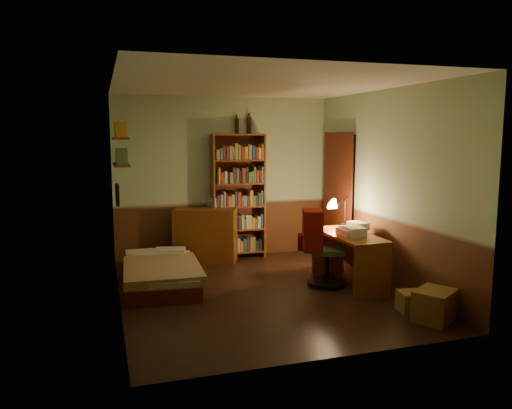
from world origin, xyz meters
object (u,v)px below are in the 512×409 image
object	(u,v)px
bed	(161,266)
desk_lamp	(345,204)
mini_stereo	(217,202)
cardboard_box_b	(414,302)
office_chair	(327,248)
bookshelf	(238,197)
desk	(349,259)
cardboard_box_a	(435,305)
dresser	(206,235)

from	to	relation	value
bed	desk_lamp	bearing A→B (deg)	3.42
mini_stereo	cardboard_box_b	bearing A→B (deg)	-85.24
desk_lamp	office_chair	bearing A→B (deg)	-132.36
bookshelf	cardboard_box_b	distance (m)	3.40
desk	cardboard_box_b	size ratio (longest dim) A/B	3.90
bed	desk	world-z (taller)	desk
mini_stereo	office_chair	distance (m)	2.18
cardboard_box_b	cardboard_box_a	bearing A→B (deg)	-80.15
desk_lamp	cardboard_box_b	bearing A→B (deg)	-90.78
desk_lamp	bookshelf	bearing A→B (deg)	137.45
dresser	desk	xyz separation A→B (m)	(1.58, -1.78, -0.08)
cardboard_box_a	desk	bearing A→B (deg)	100.15
dresser	mini_stereo	bearing A→B (deg)	52.45
mini_stereo	desk_lamp	world-z (taller)	desk_lamp
bookshelf	cardboard_box_b	xyz separation A→B (m)	(1.23, -3.04, -0.89)
bookshelf	cardboard_box_a	distance (m)	3.67
mini_stereo	cardboard_box_a	size ratio (longest dim) A/B	0.62
bed	desk	bearing A→B (deg)	-11.58
office_chair	bed	bearing A→B (deg)	-178.58
dresser	desk	bearing A→B (deg)	-25.54
bed	desk_lamp	distance (m)	2.78
bed	bookshelf	world-z (taller)	bookshelf
desk_lamp	desk	bearing A→B (deg)	-111.54
dresser	cardboard_box_a	world-z (taller)	dresser
dresser	cardboard_box_a	distance (m)	3.75
bookshelf	office_chair	size ratio (longest dim) A/B	1.99
office_chair	cardboard_box_a	bearing A→B (deg)	-50.62
mini_stereo	desk_lamp	size ratio (longest dim) A/B	0.45
dresser	mini_stereo	size ratio (longest dim) A/B	3.43
bed	dresser	distance (m)	1.34
dresser	cardboard_box_b	size ratio (longest dim) A/B	2.91
dresser	bookshelf	bearing A→B (deg)	31.52
office_chair	cardboard_box_b	xyz separation A→B (m)	(0.50, -1.22, -0.39)
bookshelf	cardboard_box_a	xyz separation A→B (m)	(1.28, -3.34, -0.84)
office_chair	mini_stereo	bearing A→B (deg)	139.38
bed	cardboard_box_b	distance (m)	3.25
bookshelf	desk	xyz separation A→B (m)	(1.02, -1.87, -0.66)
office_chair	desk_lamp	bearing A→B (deg)	66.08
bed	desk_lamp	xyz separation A→B (m)	(2.67, -0.10, 0.74)
dresser	office_chair	size ratio (longest dim) A/B	0.94
bed	mini_stereo	world-z (taller)	mini_stereo
mini_stereo	desk	distance (m)	2.41
desk_lamp	cardboard_box_b	xyz separation A→B (m)	(-0.06, -1.82, -0.88)
office_chair	cardboard_box_a	xyz separation A→B (m)	(0.55, -1.53, -0.34)
mini_stereo	desk	xyz separation A→B (m)	(1.36, -1.91, -0.58)
desk	office_chair	distance (m)	0.34
desk_lamp	bed	bearing A→B (deg)	178.90
office_chair	cardboard_box_a	world-z (taller)	office_chair
mini_stereo	cardboard_box_a	xyz separation A→B (m)	(1.62, -3.38, -0.76)
cardboard_box_a	bookshelf	bearing A→B (deg)	111.04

